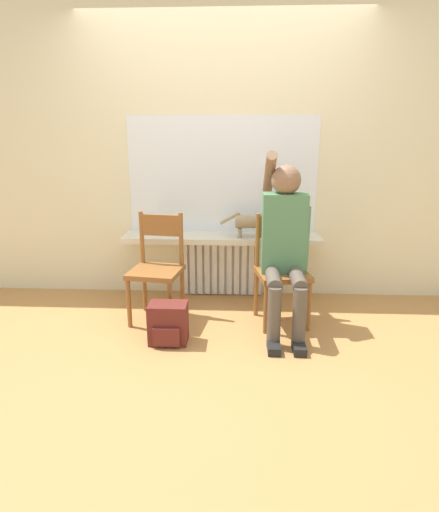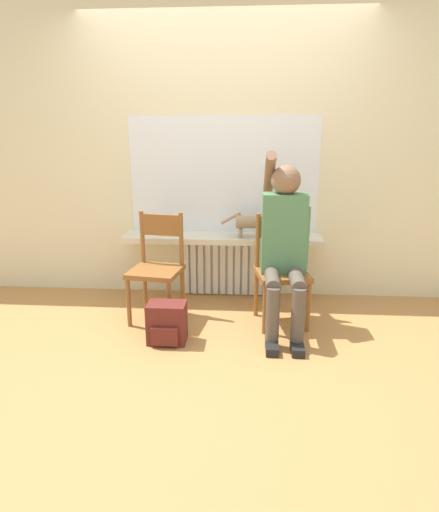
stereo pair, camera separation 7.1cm
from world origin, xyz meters
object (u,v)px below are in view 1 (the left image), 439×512
cat (254,222)px  backpack (168,324)px  chair_left (157,267)px  person (285,241)px  chair_right (281,269)px

cat → backpack: 1.21m
cat → backpack: bearing=-127.4°
cat → backpack: size_ratio=1.62×
backpack → chair_left: bearing=109.7°
chair_left → person: person is taller
chair_right → chair_left: bearing=169.4°
chair_left → chair_right: (1.01, -0.00, 0.00)m
chair_right → backpack: chair_right is taller
cat → person: bearing=-66.5°
chair_right → person: size_ratio=0.64×
person → chair_right: bearing=94.5°
chair_left → cat: (0.79, 0.41, 0.30)m
cat → chair_right: bearing=-62.2°
chair_right → person: bearing=-96.0°
backpack → cat: bearing=52.6°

